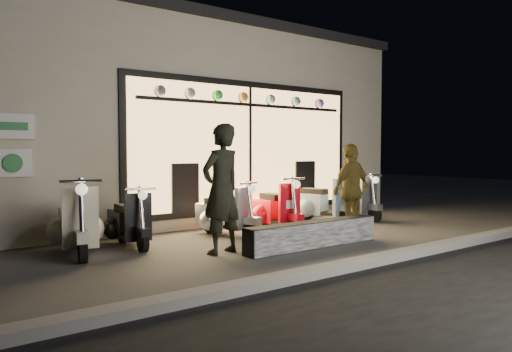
{
  "coord_description": "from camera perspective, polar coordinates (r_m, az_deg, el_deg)",
  "views": [
    {
      "loc": [
        -5.21,
        -6.17,
        1.5
      ],
      "look_at": [
        -0.05,
        0.6,
        1.05
      ],
      "focal_mm": 35.0,
      "sensor_mm": 36.0,
      "label": 1
    }
  ],
  "objects": [
    {
      "name": "scooter_black",
      "position": [
        8.1,
        -14.47,
        -5.13
      ],
      "size": [
        0.45,
        1.27,
        0.9
      ],
      "rotation": [
        0.0,
        0.0,
        -0.07
      ],
      "color": "black",
      "rests_on": "ground"
    },
    {
      "name": "scooter_cream",
      "position": [
        7.74,
        -19.81,
        -5.14
      ],
      "size": [
        0.68,
        1.49,
        1.06
      ],
      "rotation": [
        0.0,
        0.0,
        -0.21
      ],
      "color": "black",
      "rests_on": "ground"
    },
    {
      "name": "scooter_blue",
      "position": [
        10.56,
        6.9,
        -3.02
      ],
      "size": [
        0.72,
        1.36,
        0.98
      ],
      "rotation": [
        0.0,
        0.0,
        0.33
      ],
      "color": "black",
      "rests_on": "ground"
    },
    {
      "name": "shop_building",
      "position": [
        12.33,
        -12.29,
        5.75
      ],
      "size": [
        10.2,
        6.23,
        4.2
      ],
      "color": "beige",
      "rests_on": "ground"
    },
    {
      "name": "scooter_red",
      "position": [
        9.36,
        2.07,
        -3.81
      ],
      "size": [
        0.52,
        1.35,
        0.96
      ],
      "rotation": [
        0.0,
        0.0,
        -0.11
      ],
      "color": "black",
      "rests_on": "ground"
    },
    {
      "name": "man",
      "position": [
        7.18,
        -3.98,
        -1.48
      ],
      "size": [
        0.75,
        0.57,
        1.87
      ],
      "primitive_type": "imported",
      "rotation": [
        0.0,
        0.0,
        3.33
      ],
      "color": "black",
      "rests_on": "ground"
    },
    {
      "name": "graffiti_barrier",
      "position": [
        7.76,
        6.51,
        -6.63
      ],
      "size": [
        2.49,
        0.28,
        0.4
      ],
      "primitive_type": "cube",
      "color": "black",
      "rests_on": "ground"
    },
    {
      "name": "ground",
      "position": [
        8.21,
        2.87,
        -7.5
      ],
      "size": [
        40.0,
        40.0,
        0.0
      ],
      "primitive_type": "plane",
      "color": "#383533",
      "rests_on": "ground"
    },
    {
      "name": "scooter_grey",
      "position": [
        11.13,
        10.99,
        -2.81
      ],
      "size": [
        0.52,
        1.33,
        0.94
      ],
      "rotation": [
        0.0,
        0.0,
        -0.12
      ],
      "color": "black",
      "rests_on": "ground"
    },
    {
      "name": "kerb",
      "position": [
        6.83,
        13.91,
        -9.23
      ],
      "size": [
        40.0,
        0.25,
        0.12
      ],
      "primitive_type": "cube",
      "color": "slate",
      "rests_on": "ground"
    },
    {
      "name": "woman",
      "position": [
        8.78,
        10.84,
        -1.58
      ],
      "size": [
        0.98,
        0.5,
        1.61
      ],
      "primitive_type": "imported",
      "rotation": [
        0.0,
        0.0,
        3.26
      ],
      "color": "brown",
      "rests_on": "ground"
    },
    {
      "name": "scooter_silver",
      "position": [
        8.81,
        -3.97,
        -4.37
      ],
      "size": [
        0.67,
        1.28,
        0.91
      ],
      "rotation": [
        0.0,
        0.0,
        0.31
      ],
      "color": "black",
      "rests_on": "ground"
    }
  ]
}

